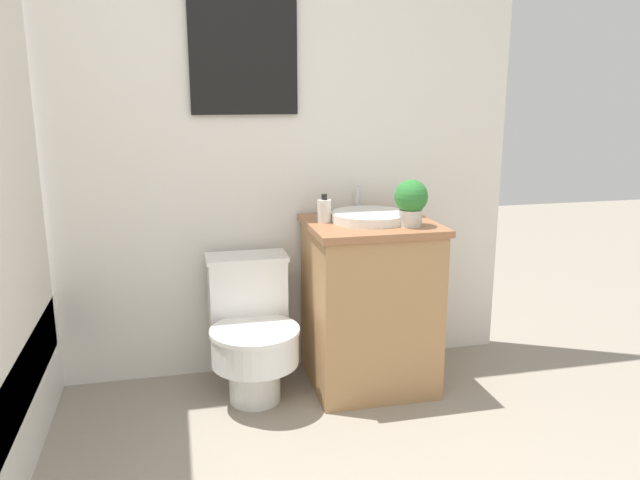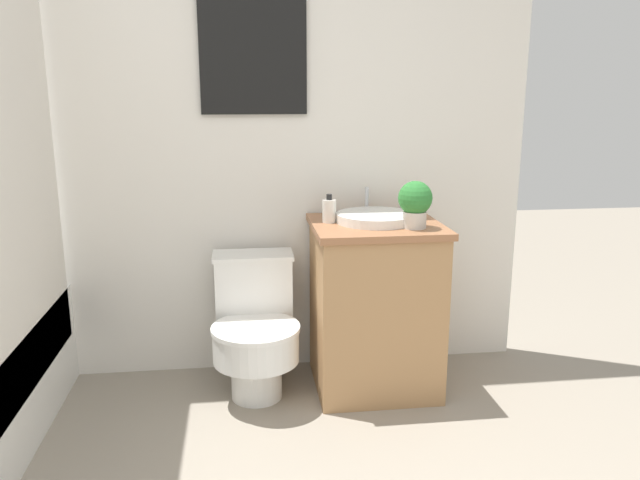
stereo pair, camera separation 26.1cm
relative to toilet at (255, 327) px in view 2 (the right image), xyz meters
name	(u,v)px [view 2 (the right image)]	position (x,y,z in m)	size (l,w,h in m)	color
wall_back	(179,115)	(-0.32, 0.30, 0.94)	(3.35, 0.07, 2.50)	white
toilet	(255,327)	(0.00, 0.00, 0.00)	(0.39, 0.54, 0.63)	white
vanity	(375,306)	(0.55, -0.01, 0.08)	(0.58, 0.54, 0.79)	#AD7F51
sink	(375,218)	(0.55, 0.01, 0.49)	(0.36, 0.39, 0.13)	white
soap_bottle	(329,211)	(0.34, 0.03, 0.53)	(0.06, 0.06, 0.13)	silver
potted_plant	(415,202)	(0.69, -0.13, 0.58)	(0.15, 0.15, 0.20)	beige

